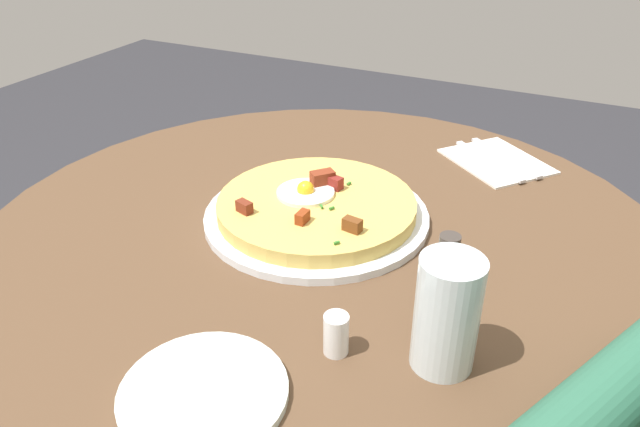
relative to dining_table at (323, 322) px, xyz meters
The scene contains 10 objects.
dining_table is the anchor object (origin of this frame).
pizza_plate 0.18m from the dining_table, 42.47° to the left, with size 0.34×0.34×0.01m, color white.
breakfast_pizza 0.20m from the dining_table, 42.98° to the left, with size 0.30×0.30×0.05m.
bread_plate 0.38m from the dining_table, behind, with size 0.17×0.17×0.01m, color silver.
napkin 0.43m from the dining_table, 27.01° to the right, with size 0.17×0.14×0.00m, color white.
fork 0.45m from the dining_table, 27.55° to the right, with size 0.18×0.01×0.01m, color silver.
knife 0.41m from the dining_table, 26.42° to the right, with size 0.18×0.01×0.01m, color silver.
water_glass 0.38m from the dining_table, 128.91° to the right, with size 0.07×0.07×0.13m, color silver.
salt_shaker 0.32m from the dining_table, 151.25° to the right, with size 0.03×0.03×0.05m, color white.
pepper_shaker 0.27m from the dining_table, 95.33° to the right, with size 0.03×0.03×0.05m, color #3F3833.
Camera 1 is at (-0.68, -0.32, 1.19)m, focal length 33.97 mm.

